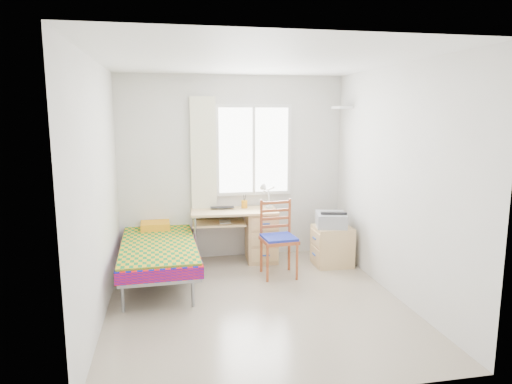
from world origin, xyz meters
TOP-DOWN VIEW (x-y plane):
  - floor at (0.00, 0.00)m, footprint 3.50×3.50m
  - ceiling at (0.00, 0.00)m, footprint 3.50×3.50m
  - wall_back at (0.00, 1.75)m, footprint 3.20×0.00m
  - wall_left at (-1.60, 0.00)m, footprint 0.00×3.50m
  - wall_right at (1.60, 0.00)m, footprint 0.00×3.50m
  - window at (0.30, 1.73)m, footprint 1.10×0.04m
  - curtain at (-0.42, 1.68)m, footprint 0.35×0.05m
  - floating_shelf at (1.49, 1.40)m, footprint 0.20×0.32m
  - bed at (-1.06, 0.98)m, footprint 0.97×1.98m
  - desk at (0.29, 1.46)m, footprint 1.22×0.62m
  - chair at (0.46, 0.84)m, footprint 0.46×0.46m
  - cabinet at (1.27, 1.06)m, footprint 0.51×0.45m
  - printer at (1.25, 1.09)m, footprint 0.48×0.53m
  - laptop at (-0.18, 1.54)m, footprint 0.34×0.23m
  - pen_cup at (0.14, 1.58)m, footprint 0.10×0.10m
  - task_lamp at (0.42, 1.40)m, footprint 0.22×0.31m
  - book at (-0.24, 1.43)m, footprint 0.17×0.22m

SIDE VIEW (x-z plane):
  - floor at x=0.00m, z-range 0.00..0.00m
  - cabinet at x=1.27m, z-range 0.00..0.54m
  - desk at x=0.29m, z-range 0.03..0.78m
  - bed at x=-1.06m, z-range -0.01..0.84m
  - chair at x=0.46m, z-range 0.06..1.04m
  - book at x=-0.24m, z-range 0.58..0.60m
  - printer at x=1.25m, z-range 0.54..0.74m
  - laptop at x=-0.18m, z-range 0.74..0.77m
  - pen_cup at x=0.14m, z-range 0.74..0.85m
  - task_lamp at x=0.42m, z-range 0.79..1.16m
  - wall_left at x=-1.60m, z-range -0.45..3.05m
  - wall_right at x=1.60m, z-range -0.45..3.05m
  - wall_back at x=0.00m, z-range -0.30..2.90m
  - curtain at x=-0.42m, z-range 0.60..2.30m
  - window at x=0.30m, z-range 0.90..2.20m
  - floating_shelf at x=1.49m, z-range 2.13..2.17m
  - ceiling at x=0.00m, z-range 2.60..2.60m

